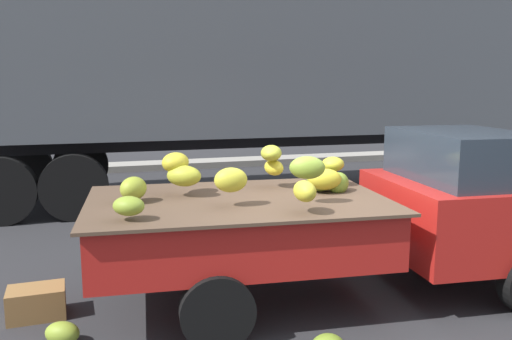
{
  "coord_description": "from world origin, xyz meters",
  "views": [
    {
      "loc": [
        -2.16,
        -4.55,
        2.22
      ],
      "look_at": [
        -0.62,
        0.6,
        1.32
      ],
      "focal_mm": 37.27,
      "sensor_mm": 36.0,
      "label": 1
    }
  ],
  "objects_px": {
    "fallen_banana_bunch_near_tailgate": "(62,333)",
    "produce_crate": "(37,302)",
    "semi_trailer": "(264,65)",
    "pickup_truck": "(426,208)"
  },
  "relations": [
    {
      "from": "pickup_truck",
      "to": "produce_crate",
      "type": "distance_m",
      "value": 4.04
    },
    {
      "from": "fallen_banana_bunch_near_tailgate",
      "to": "produce_crate",
      "type": "bearing_deg",
      "value": 112.66
    },
    {
      "from": "pickup_truck",
      "to": "semi_trailer",
      "type": "bearing_deg",
      "value": 96.41
    },
    {
      "from": "fallen_banana_bunch_near_tailgate",
      "to": "produce_crate",
      "type": "height_order",
      "value": "produce_crate"
    },
    {
      "from": "pickup_truck",
      "to": "fallen_banana_bunch_near_tailgate",
      "type": "relative_size",
      "value": 17.47
    },
    {
      "from": "produce_crate",
      "to": "semi_trailer",
      "type": "bearing_deg",
      "value": 52.0
    },
    {
      "from": "pickup_truck",
      "to": "produce_crate",
      "type": "bearing_deg",
      "value": 178.77
    },
    {
      "from": "fallen_banana_bunch_near_tailgate",
      "to": "semi_trailer",
      "type": "bearing_deg",
      "value": 57.25
    },
    {
      "from": "semi_trailer",
      "to": "produce_crate",
      "type": "distance_m",
      "value": 6.59
    },
    {
      "from": "semi_trailer",
      "to": "produce_crate",
      "type": "height_order",
      "value": "semi_trailer"
    }
  ]
}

